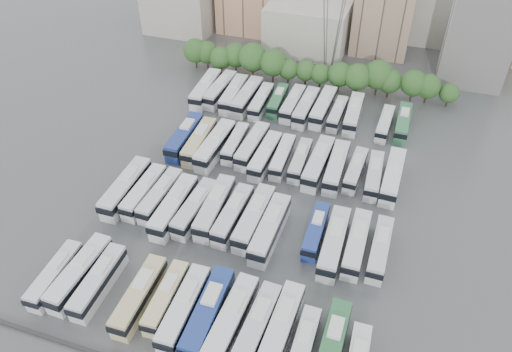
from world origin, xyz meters
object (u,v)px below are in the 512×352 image
(bus_r1_s1, at_px, (144,192))
(bus_r3_s3, at_px, (247,97))
(bus_r0_s7, at_px, (208,313))
(bus_r2_s7, at_px, (282,157))
(apartment_tower, at_px, (482,25))
(bus_r3_s8, at_px, (323,107))
(bus_r0_s0, at_px, (55,275))
(bus_r3_s4, at_px, (261,101))
(bus_r2_s10, at_px, (336,167))
(bus_r2_s13, at_px, (393,176))
(bus_r2_s4, at_px, (235,143))
(bus_r3_s12, at_px, (385,123))
(bus_r2_s12, at_px, (374,175))
(bus_r1_s13, at_px, (380,249))
(bus_r2_s6, at_px, (265,156))
(bus_r1_s11, at_px, (334,243))
(bus_r0_s2, at_px, (99,281))
(bus_r3_s2, at_px, (234,94))
(bus_r0_s5, at_px, (166,297))
(bus_r2_s2, at_px, (199,141))
(bus_r2_s8, at_px, (300,160))
(bus_r1_s7, at_px, (254,218))
(bus_r0_s10, at_px, (281,328))
(bus_r3_s1, at_px, (220,89))
(bus_r0_s11, at_px, (303,348))
(bus_r2_s5, at_px, (252,146))
(bus_r0_s4, at_px, (140,296))
(bus_r2_s11, at_px, (356,170))
(bus_r3_s7, at_px, (306,107))
(bus_r1_s5, at_px, (215,207))
(bus_r2_s1, at_px, (185,137))
(bus_r0_s12, at_px, (332,346))
(bus_r3_s5, at_px, (278,100))
(bus_r1_s6, at_px, (233,215))
(bus_r0_s9, at_px, (257,326))
(bus_r1_s10, at_px, (316,231))
(bus_r2_s9, at_px, (318,163))
(bus_r0_s1, at_px, (80,273))
(bus_r2_s3, at_px, (215,145))
(bus_r1_s0, at_px, (126,188))
(bus_r0_s6, at_px, (184,308))
(bus_r1_s3, at_px, (174,207))
(bus_r0_s8, at_px, (231,320))
(bus_r3_s13, at_px, (403,122))

(bus_r1_s1, distance_m, bus_r3_s3, 35.33)
(bus_r0_s7, bearing_deg, bus_r2_s7, 88.97)
(apartment_tower, xyz_separation_m, bus_r3_s8, (-29.04, -27.24, -10.98))
(bus_r0_s0, distance_m, bus_r3_s4, 55.68)
(bus_r2_s7, bearing_deg, bus_r2_s10, -2.71)
(bus_r2_s10, distance_m, bus_r2_s13, 9.90)
(bus_r2_s4, relative_size, bus_r3_s12, 1.00)
(bus_r2_s12, xyz_separation_m, bus_r3_s3, (-29.91, 17.92, 0.28))
(bus_r1_s13, xyz_separation_m, bus_r2_s6, (-23.22, 16.33, 0.09))
(bus_r1_s11, xyz_separation_m, bus_r3_s12, (3.18, 35.68, -0.38))
(bus_r0_s2, relative_size, bus_r3_s2, 0.93)
(bus_r0_s5, bearing_deg, bus_r2_s10, 62.92)
(bus_r2_s2, xyz_separation_m, bus_r2_s8, (19.70, 0.84, -0.30))
(bus_r2_s2, bearing_deg, bus_r1_s7, -47.29)
(bus_r0_s10, relative_size, bus_r3_s1, 0.99)
(bus_r0_s11, distance_m, bus_r2_s4, 44.54)
(bus_r1_s1, height_order, bus_r2_s5, bus_r2_s5)
(bus_r0_s4, xyz_separation_m, bus_r1_s7, (10.07, 19.08, 0.14))
(bus_r0_s11, bearing_deg, bus_r3_s4, 112.97)
(bus_r2_s11, bearing_deg, bus_r3_s7, 130.89)
(bus_r2_s13, bearing_deg, bus_r2_s2, -176.97)
(bus_r2_s2, bearing_deg, bus_r2_s10, -1.27)
(bus_r1_s5, bearing_deg, bus_r3_s2, 103.57)
(bus_r2_s1, distance_m, bus_r3_s8, 29.96)
(bus_r0_s12, relative_size, bus_r2_s4, 1.14)
(bus_r2_s8, xyz_separation_m, bus_r3_s5, (-9.88, 18.92, -0.01))
(bus_r1_s6, distance_m, bus_r3_s3, 36.62)
(bus_r3_s4, bearing_deg, bus_r3_s8, 5.53)
(bus_r1_s7, xyz_separation_m, bus_r3_s5, (-6.79, 36.25, -0.40))
(bus_r1_s1, distance_m, bus_r1_s7, 19.76)
(apartment_tower, relative_size, bus_r0_s9, 2.06)
(bus_r1_s10, distance_m, bus_r2_s9, 16.73)
(bus_r0_s10, xyz_separation_m, bus_r3_s4, (-19.67, 52.33, -0.19))
(bus_r2_s2, height_order, bus_r3_s1, bus_r3_s1)
(bus_r0_s10, distance_m, bus_r1_s6, 21.96)
(bus_r2_s1, bearing_deg, bus_r2_s5, 4.99)
(bus_r0_s9, relative_size, bus_r2_s1, 0.95)
(bus_r0_s1, bearing_deg, bus_r2_s7, 62.63)
(bus_r2_s1, distance_m, bus_r2_s3, 6.69)
(bus_r1_s0, distance_m, bus_r2_s9, 34.13)
(bus_r2_s2, relative_size, bus_r3_s3, 0.97)
(bus_r0_s6, bearing_deg, bus_r1_s3, 118.28)
(bus_r2_s6, distance_m, bus_r3_s3, 21.23)
(bus_r1_s3, bearing_deg, bus_r2_s12, 32.12)
(bus_r0_s0, bearing_deg, bus_r0_s8, -0.14)
(bus_r2_s8, height_order, bus_r3_s13, bus_r3_s13)
(bus_r3_s3, bearing_deg, bus_r2_s3, -88.19)
(bus_r0_s7, xyz_separation_m, bus_r2_s11, (13.28, 36.51, -0.40))
(bus_r1_s5, distance_m, bus_r3_s5, 35.93)
(bus_r0_s4, height_order, bus_r1_s5, bus_r1_s5)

